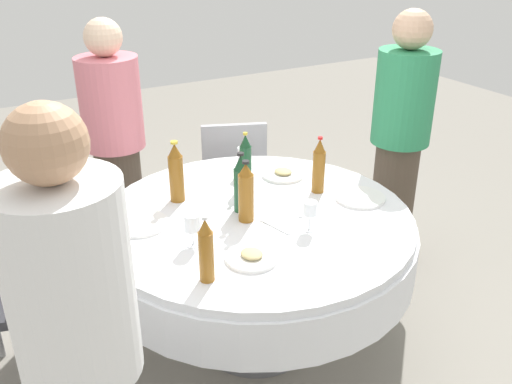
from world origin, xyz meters
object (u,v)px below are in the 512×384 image
(bottle_amber_far, at_px, (319,167))
(wine_glass_far, at_px, (192,225))
(wine_glass_north, at_px, (310,210))
(person_west, at_px, (83,359))
(chair_mid, at_px, (33,283))
(bottle_amber_east, at_px, (246,193))
(plate_inner, at_px, (360,198))
(bottle_amber_rear, at_px, (176,173))
(wine_glass_mid, at_px, (245,154))
(wine_glass_east, at_px, (123,231))
(plate_front, at_px, (140,224))
(plate_outer, at_px, (283,174))
(chair_north, at_px, (233,171))
(bottle_amber_near, at_px, (206,251))
(person_near, at_px, (399,140))
(dining_table, at_px, (256,242))
(bottle_dark_green_mid, at_px, (246,162))
(person_rear, at_px, (116,150))
(plate_south, at_px, (252,257))
(bottle_dark_green_west, at_px, (241,184))

(bottle_amber_far, relative_size, wine_glass_far, 2.02)
(wine_glass_north, relative_size, person_west, 0.09)
(wine_glass_north, distance_m, chair_mid, 1.27)
(bottle_amber_east, relative_size, plate_inner, 1.20)
(bottle_amber_east, bearing_deg, bottle_amber_rear, -150.28)
(bottle_amber_far, relative_size, wine_glass_mid, 1.92)
(bottle_amber_rear, bearing_deg, wine_glass_east, -46.27)
(plate_front, xyz_separation_m, plate_outer, (-0.15, 0.85, 0.00))
(plate_inner, relative_size, chair_north, 0.28)
(person_west, bearing_deg, chair_mid, -34.18)
(bottle_amber_near, bearing_deg, wine_glass_mid, 143.64)
(plate_outer, bearing_deg, bottle_amber_far, 11.78)
(bottle_amber_east, distance_m, person_near, 1.22)
(dining_table, bearing_deg, plate_front, -108.47)
(bottle_amber_rear, relative_size, wine_glass_north, 2.22)
(chair_north, bearing_deg, bottle_dark_green_mid, -90.59)
(wine_glass_far, xyz_separation_m, person_near, (-0.38, 1.48, -0.02))
(person_rear, relative_size, chair_mid, 1.76)
(bottle_amber_rear, relative_size, bottle_dark_green_mid, 1.05)
(person_near, xyz_separation_m, chair_north, (-0.68, -0.75, -0.30))
(dining_table, xyz_separation_m, wine_glass_north, (0.24, 0.14, 0.25))
(wine_glass_north, bearing_deg, bottle_amber_rear, -144.70)
(bottle_amber_near, distance_m, person_west, 0.62)
(dining_table, xyz_separation_m, person_near, (-0.27, 1.12, 0.22))
(bottle_dark_green_mid, xyz_separation_m, wine_glass_east, (0.34, -0.74, -0.02))
(bottle_amber_near, bearing_deg, bottle_amber_far, 118.21)
(chair_north, bearing_deg, bottle_amber_east, -92.77)
(wine_glass_north, relative_size, plate_inner, 0.57)
(dining_table, distance_m, wine_glass_far, 0.45)
(bottle_amber_rear, relative_size, wine_glass_east, 1.92)
(bottle_amber_rear, distance_m, wine_glass_north, 0.69)
(person_near, height_order, person_west, person_west)
(plate_outer, bearing_deg, wine_glass_far, -58.99)
(bottle_amber_near, bearing_deg, chair_mid, -139.28)
(bottle_dark_green_mid, bearing_deg, wine_glass_east, -65.46)
(plate_inner, relative_size, person_near, 0.16)
(plate_inner, bearing_deg, chair_north, -171.40)
(plate_south, bearing_deg, wine_glass_east, -123.09)
(bottle_dark_green_west, distance_m, wine_glass_east, 0.61)
(bottle_amber_near, relative_size, bottle_dark_green_west, 0.94)
(bottle_dark_green_west, xyz_separation_m, plate_front, (-0.09, -0.46, -0.13))
(wine_glass_far, bearing_deg, wine_glass_north, 75.48)
(plate_outer, bearing_deg, dining_table, -47.34)
(wine_glass_east, bearing_deg, plate_inner, 86.80)
(bottle_amber_rear, height_order, person_near, person_near)
(bottle_amber_rear, xyz_separation_m, bottle_dark_green_mid, (0.02, 0.37, -0.01))
(wine_glass_north, relative_size, plate_south, 0.64)
(dining_table, xyz_separation_m, chair_north, (-0.96, 0.37, -0.08))
(wine_glass_north, bearing_deg, plate_front, -122.46)
(chair_mid, bearing_deg, bottle_dark_green_west, -86.45)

